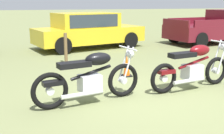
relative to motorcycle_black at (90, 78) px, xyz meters
name	(u,v)px	position (x,y,z in m)	size (l,w,h in m)	color
ground_plane	(148,97)	(1.18, -0.02, -0.48)	(120.00, 120.00, 0.00)	olive
motorcycle_black	(90,78)	(0.00, 0.00, 0.00)	(2.14, 0.82, 1.02)	black
motorcycle_maroon	(193,67)	(2.33, 0.26, 0.00)	(2.11, 0.79, 1.02)	black
car_yellow	(88,29)	(1.22, 6.35, 0.31)	(4.66, 2.82, 1.43)	gold
pickup_truck_burgundy	(220,26)	(7.47, 6.35, 0.27)	(5.07, 2.66, 1.49)	maroon
fence_post_wooden	(66,49)	(-0.01, 3.58, -0.01)	(0.10, 0.10, 0.95)	brown
traffic_cone	(127,66)	(1.29, 1.66, -0.23)	(0.25, 0.25, 0.56)	#EA590F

